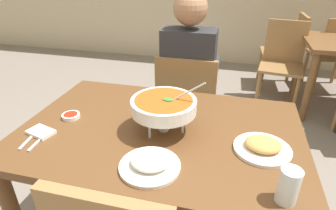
% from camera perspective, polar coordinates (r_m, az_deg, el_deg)
% --- Properties ---
extents(dining_table_main, '(1.33, 0.89, 0.75)m').
position_cam_1_polar(dining_table_main, '(1.40, -1.53, -8.46)').
color(dining_table_main, brown).
rests_on(dining_table_main, ground_plane).
extents(chair_diner_main, '(0.44, 0.44, 0.90)m').
position_cam_1_polar(chair_diner_main, '(2.08, 3.95, 0.04)').
color(chair_diner_main, olive).
rests_on(chair_diner_main, ground_plane).
extents(diner_main, '(0.40, 0.45, 1.31)m').
position_cam_1_polar(diner_main, '(2.01, 4.34, 6.42)').
color(diner_main, '#2D2D38').
rests_on(diner_main, ground_plane).
extents(curry_bowl, '(0.33, 0.30, 0.26)m').
position_cam_1_polar(curry_bowl, '(1.26, -0.89, -0.18)').
color(curry_bowl, silver).
rests_on(curry_bowl, dining_table_main).
extents(rice_plate, '(0.24, 0.24, 0.06)m').
position_cam_1_polar(rice_plate, '(1.10, -3.76, -11.89)').
color(rice_plate, white).
rests_on(rice_plate, dining_table_main).
extents(appetizer_plate, '(0.24, 0.24, 0.06)m').
position_cam_1_polar(appetizer_plate, '(1.25, 18.78, -8.06)').
color(appetizer_plate, white).
rests_on(appetizer_plate, dining_table_main).
extents(sauce_dish, '(0.09, 0.09, 0.02)m').
position_cam_1_polar(sauce_dish, '(1.50, -19.24, -2.09)').
color(sauce_dish, white).
rests_on(sauce_dish, dining_table_main).
extents(napkin_folded, '(0.14, 0.11, 0.02)m').
position_cam_1_polar(napkin_folded, '(1.43, -24.56, -5.06)').
color(napkin_folded, white).
rests_on(napkin_folded, dining_table_main).
extents(fork_utensil, '(0.03, 0.17, 0.01)m').
position_cam_1_polar(fork_utensil, '(1.41, -26.36, -6.09)').
color(fork_utensil, silver).
rests_on(fork_utensil, dining_table_main).
extents(spoon_utensil, '(0.02, 0.17, 0.01)m').
position_cam_1_polar(spoon_utensil, '(1.38, -24.75, -6.47)').
color(spoon_utensil, silver).
rests_on(spoon_utensil, dining_table_main).
extents(drink_glass, '(0.07, 0.07, 0.13)m').
position_cam_1_polar(drink_glass, '(1.03, 23.33, -15.23)').
color(drink_glass, silver).
rests_on(drink_glass, dining_table_main).
extents(chair_bg_right, '(0.49, 0.49, 0.90)m').
position_cam_1_polar(chair_bg_right, '(3.33, 22.36, 8.80)').
color(chair_bg_right, olive).
rests_on(chair_bg_right, ground_plane).
extents(chair_bg_corner, '(0.50, 0.50, 0.90)m').
position_cam_1_polar(chair_bg_corner, '(3.87, 31.06, 9.38)').
color(chair_bg_corner, olive).
rests_on(chair_bg_corner, ground_plane).
extents(chair_bg_window, '(0.46, 0.46, 0.90)m').
position_cam_1_polar(chair_bg_window, '(3.79, 23.47, 10.75)').
color(chair_bg_window, olive).
rests_on(chair_bg_window, ground_plane).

